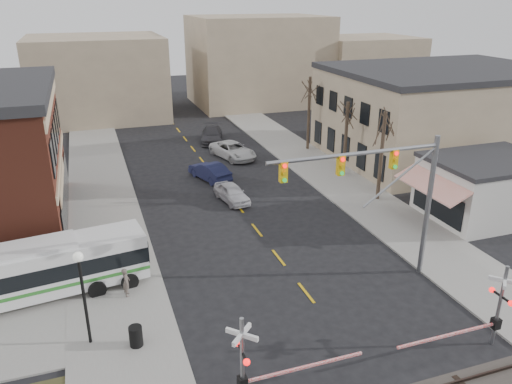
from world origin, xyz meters
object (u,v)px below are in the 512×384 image
at_px(transit_bus, 33,271).
at_px(trash_bin, 136,336).
at_px(car_d, 212,135).
at_px(street_lamp, 81,280).
at_px(traffic_signal_mast, 389,183).
at_px(rr_crossing_east, 491,309).
at_px(pedestrian_near, 126,282).
at_px(rr_crossing_west, 253,361).
at_px(car_c, 233,150).
at_px(car_b, 210,171).
at_px(pedestrian_far, 106,249).
at_px(car_a, 232,193).

height_order(transit_bus, trash_bin, transit_bus).
bearing_deg(trash_bin, car_d, 69.95).
distance_m(trash_bin, car_d, 33.55).
bearing_deg(street_lamp, traffic_signal_mast, 1.97).
xyz_separation_m(rr_crossing_east, pedestrian_near, (-14.80, 9.18, -1.06)).
bearing_deg(rr_crossing_west, transit_bus, 128.88).
xyz_separation_m(trash_bin, car_c, (12.02, 25.34, 0.16)).
relative_size(trash_bin, car_b, 0.21).
bearing_deg(trash_bin, car_b, 67.32).
relative_size(rr_crossing_east, car_c, 1.03).
bearing_deg(rr_crossing_east, pedestrian_far, 139.94).
height_order(traffic_signal_mast, car_a, traffic_signal_mast).
distance_m(rr_crossing_west, car_a, 20.36).
bearing_deg(street_lamp, rr_crossing_east, -19.34).
height_order(rr_crossing_east, pedestrian_far, rr_crossing_east).
relative_size(traffic_signal_mast, car_d, 1.80).
xyz_separation_m(traffic_signal_mast, street_lamp, (-15.29, -0.52, -2.34)).
relative_size(pedestrian_near, pedestrian_far, 0.89).
relative_size(car_d, pedestrian_far, 2.97).
distance_m(traffic_signal_mast, pedestrian_far, 16.29).
height_order(transit_bus, car_d, transit_bus).
xyz_separation_m(rr_crossing_west, car_d, (7.61, 36.29, -1.20)).
distance_m(traffic_signal_mast, car_a, 15.11).
relative_size(rr_crossing_west, street_lamp, 1.22).
height_order(rr_crossing_east, pedestrian_near, rr_crossing_east).
height_order(rr_crossing_east, car_a, rr_crossing_east).
xyz_separation_m(rr_crossing_west, car_c, (8.13, 30.11, -1.21)).
height_order(rr_crossing_west, car_c, rr_crossing_west).
distance_m(rr_crossing_east, pedestrian_near, 17.45).
bearing_deg(car_a, traffic_signal_mast, -80.98).
bearing_deg(pedestrian_far, transit_bus, 175.40).
relative_size(car_c, pedestrian_far, 3.07).
distance_m(traffic_signal_mast, street_lamp, 15.47).
height_order(rr_crossing_east, car_b, rr_crossing_east).
bearing_deg(street_lamp, pedestrian_far, 80.61).
xyz_separation_m(car_d, pedestrian_far, (-12.26, -23.41, 0.24)).
distance_m(rr_crossing_east, street_lamp, 17.81).
distance_m(rr_crossing_west, pedestrian_near, 9.84).
distance_m(pedestrian_near, pedestrian_far, 3.97).
xyz_separation_m(rr_crossing_east, street_lamp, (-16.75, 5.88, 1.40)).
bearing_deg(car_d, street_lamp, -97.75).
bearing_deg(street_lamp, car_b, 61.69).
bearing_deg(transit_bus, trash_bin, -51.38).
xyz_separation_m(car_b, car_d, (3.09, 11.38, 0.01)).
xyz_separation_m(street_lamp, car_d, (13.45, 30.61, -2.60)).
bearing_deg(street_lamp, transit_bus, 118.14).
bearing_deg(pedestrian_far, car_a, -4.08).
distance_m(transit_bus, pedestrian_near, 4.69).
height_order(transit_bus, car_b, transit_bus).
xyz_separation_m(car_a, pedestrian_far, (-9.59, -6.83, 0.33)).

